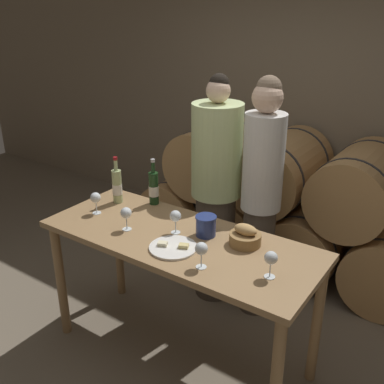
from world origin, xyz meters
The scene contains 16 objects.
ground_plane centered at (0.00, 0.00, 0.00)m, with size 10.00×10.00×0.00m, color #726654.
stone_wall_back centered at (0.00, 2.10, 1.60)m, with size 10.00×0.12×3.20m.
barrel_stack centered at (0.00, 1.53, 0.56)m, with size 2.66×0.89×1.21m.
tasting_table centered at (0.00, 0.00, 0.79)m, with size 1.77×0.71×0.91m.
person_left centered at (-0.19, 0.75, 0.91)m, with size 0.38×0.38×1.80m.
person_right centered at (0.19, 0.75, 0.96)m, with size 0.29×0.29×1.81m.
wine_bottle_red centered at (-0.44, 0.30, 1.03)m, with size 0.07×0.07×0.34m.
wine_bottle_white centered at (-0.67, 0.17, 1.04)m, with size 0.07×0.07×0.34m.
blue_crock centered at (0.13, 0.11, 0.98)m, with size 0.13×0.13×0.13m.
bread_basket centered at (0.38, 0.15, 0.96)m, with size 0.19×0.19×0.13m.
cheese_plate centered at (0.06, -0.14, 0.92)m, with size 0.28×0.28×0.04m.
wine_glass_far_left centered at (-0.66, -0.05, 1.03)m, with size 0.07×0.07×0.15m.
wine_glass_left centered at (-0.33, -0.11, 1.03)m, with size 0.07×0.07×0.15m.
wine_glass_center centered at (-0.05, 0.03, 1.03)m, with size 0.07×0.07×0.15m.
wine_glass_right centered at (0.31, -0.21, 1.03)m, with size 0.07×0.07×0.15m.
wine_glass_far_right centered at (0.65, -0.09, 1.03)m, with size 0.07×0.07×0.15m.
Camera 1 is at (1.45, -1.96, 2.24)m, focal length 42.00 mm.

